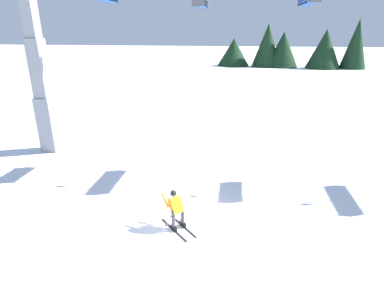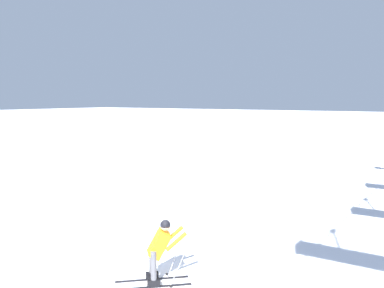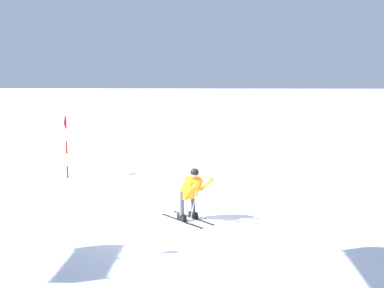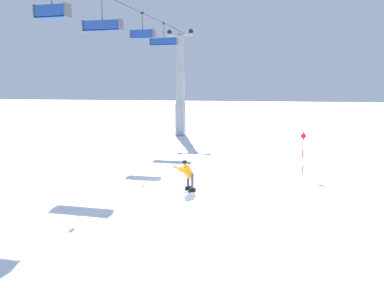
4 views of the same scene
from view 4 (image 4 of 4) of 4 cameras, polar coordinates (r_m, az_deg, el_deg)
name	(u,v)px [view 4 (image 4 of 4)]	position (r m, az deg, el deg)	size (l,w,h in m)	color
ground_plane	(189,189)	(18.49, -0.40, -6.37)	(260.00, 260.00, 0.00)	white
skier_carving_main	(187,173)	(17.94, -0.68, -4.15)	(1.52, 1.56, 1.55)	black
lift_tower_far	(180,93)	(39.20, -1.65, 7.25)	(0.84, 2.56, 10.09)	gray
chairlift_seat_second	(51,10)	(20.60, -19.27, 17.40)	(0.61, 1.68, 2.24)	black
chairlift_seat_middle	(102,25)	(24.81, -12.61, 16.03)	(0.61, 2.38, 2.15)	black
chairlift_seat_fourth	(142,34)	(30.44, -7.04, 15.19)	(0.61, 1.79, 1.84)	black
chairlift_seat_farthest	(164,42)	(34.81, -4.04, 14.22)	(0.61, 2.39, 1.86)	black
trail_marker_pole	(303,152)	(22.00, 15.39, -1.04)	(0.07, 0.28, 2.33)	red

